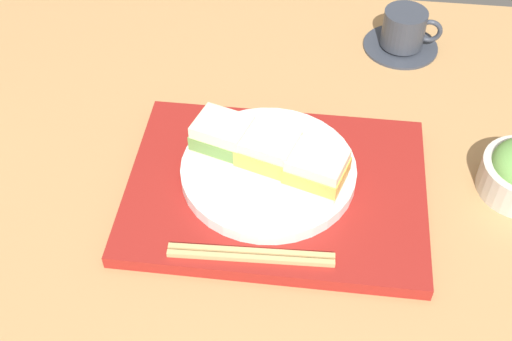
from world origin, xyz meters
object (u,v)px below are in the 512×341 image
at_px(sandwich_plate, 268,171).
at_px(coffee_cup, 404,32).
at_px(sandwich_near, 223,137).
at_px(sandwich_middle, 269,152).
at_px(sandwich_far, 317,168).
at_px(chopsticks_pair, 251,255).

relative_size(sandwich_plate, coffee_cup, 1.87).
height_order(sandwich_near, sandwich_middle, sandwich_near).
bearing_deg(sandwich_near, coffee_cup, 51.59).
bearing_deg(sandwich_far, sandwich_middle, 163.22).
xyz_separation_m(sandwich_middle, chopsticks_pair, (-0.01, -0.13, -0.04)).
relative_size(sandwich_plate, sandwich_near, 2.69).
xyz_separation_m(sandwich_plate, chopsticks_pair, (-0.01, -0.13, -0.01)).
relative_size(sandwich_plate, sandwich_middle, 2.64).
bearing_deg(sandwich_middle, sandwich_far, -16.78).
bearing_deg(coffee_cup, sandwich_far, -109.39).
distance_m(sandwich_far, chopsticks_pair, 0.14).
height_order(chopsticks_pair, coffee_cup, coffee_cup).
xyz_separation_m(sandwich_near, sandwich_far, (0.12, -0.04, -0.00)).
xyz_separation_m(sandwich_plate, sandwich_middle, (0.00, 0.00, 0.03)).
xyz_separation_m(chopsticks_pair, coffee_cup, (0.19, 0.47, 0.01)).
xyz_separation_m(sandwich_plate, coffee_cup, (0.19, 0.33, 0.00)).
relative_size(sandwich_middle, sandwich_far, 1.01).
bearing_deg(sandwich_near, chopsticks_pair, -69.86).
bearing_deg(chopsticks_pair, sandwich_near, 110.14).
relative_size(sandwich_near, sandwich_far, 0.99).
distance_m(sandwich_middle, coffee_cup, 0.38).
distance_m(sandwich_near, coffee_cup, 0.40).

